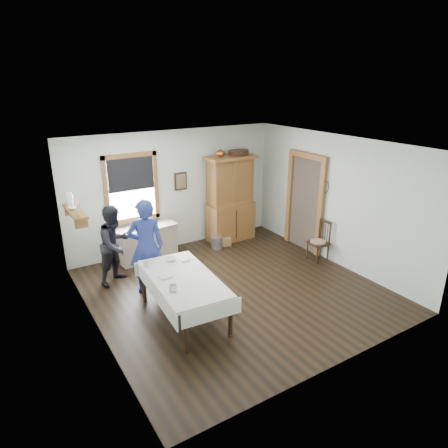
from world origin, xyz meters
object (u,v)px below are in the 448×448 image
at_px(spindle_chair, 318,241).
at_px(pail, 217,243).
at_px(china_hutch, 231,199).
at_px(dining_table, 184,298).
at_px(work_counter, 147,243).
at_px(wicker_basket, 223,241).
at_px(figure_dark, 116,247).
at_px(woman_blue, 146,250).

xyz_separation_m(spindle_chair, pail, (-1.53, 1.71, -0.31)).
bearing_deg(china_hutch, dining_table, -136.62).
distance_m(work_counter, dining_table, 2.54).
distance_m(wicker_basket, figure_dark, 2.78).
bearing_deg(woman_blue, spindle_chair, -175.77).
xyz_separation_m(work_counter, woman_blue, (-0.51, -1.35, 0.45)).
xyz_separation_m(dining_table, figure_dark, (-0.52, 1.84, 0.34)).
relative_size(pail, wicker_basket, 0.80).
bearing_deg(spindle_chair, wicker_basket, 128.03).
relative_size(work_counter, spindle_chair, 1.45).
distance_m(spindle_chair, pail, 2.31).
bearing_deg(pail, figure_dark, -171.80).
bearing_deg(pail, work_counter, 168.55).
xyz_separation_m(woman_blue, figure_dark, (-0.36, 0.68, -0.11)).
distance_m(pail, figure_dark, 2.54).
bearing_deg(dining_table, woman_blue, 98.01).
xyz_separation_m(wicker_basket, figure_dark, (-2.68, -0.43, 0.61)).
xyz_separation_m(dining_table, woman_blue, (-0.16, 1.16, 0.45)).
relative_size(pail, figure_dark, 0.19).
relative_size(china_hutch, dining_table, 1.09).
bearing_deg(wicker_basket, dining_table, -133.42).
bearing_deg(work_counter, dining_table, -102.80).
height_order(china_hutch, wicker_basket, china_hutch).
height_order(work_counter, woman_blue, woman_blue).
relative_size(woman_blue, figure_dark, 1.15).
distance_m(spindle_chair, woman_blue, 3.70).
height_order(work_counter, wicker_basket, work_counter).
relative_size(china_hutch, woman_blue, 1.25).
height_order(china_hutch, spindle_chair, china_hutch).
bearing_deg(wicker_basket, figure_dark, -170.82).
height_order(work_counter, pail, work_counter).
height_order(dining_table, wicker_basket, dining_table).
relative_size(china_hutch, wicker_basket, 5.93).
xyz_separation_m(work_counter, spindle_chair, (3.10, -2.03, 0.08)).
bearing_deg(spindle_chair, dining_table, -169.98).
xyz_separation_m(work_counter, dining_table, (-0.35, -2.51, 0.00)).
xyz_separation_m(china_hutch, woman_blue, (-2.67, -1.35, -0.21)).
height_order(work_counter, figure_dark, figure_dark).
height_order(spindle_chair, wicker_basket, spindle_chair).
xyz_separation_m(china_hutch, spindle_chair, (0.94, -2.03, -0.58)).
bearing_deg(wicker_basket, spindle_chair, -54.06).
relative_size(dining_table, spindle_chair, 2.09).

